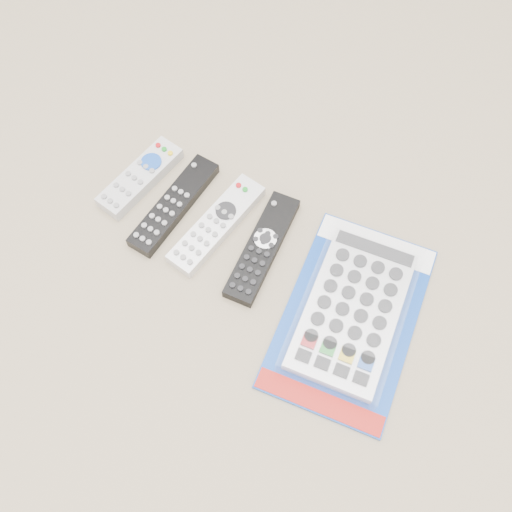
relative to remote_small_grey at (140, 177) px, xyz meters
The scene contains 5 objects.
remote_small_grey is the anchor object (origin of this frame).
remote_slim_black 0.08m from the remote_small_grey, 13.07° to the right, with size 0.06×0.20×0.02m.
remote_silver_dvd 0.16m from the remote_small_grey, ahead, with size 0.08×0.20×0.02m.
remote_large_black 0.24m from the remote_small_grey, ahead, with size 0.06×0.20×0.02m.
jumbo_remote_packaged 0.41m from the remote_small_grey, ahead, with size 0.22×0.33×0.04m.
Camera 1 is at (0.23, -0.35, 0.80)m, focal length 40.00 mm.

